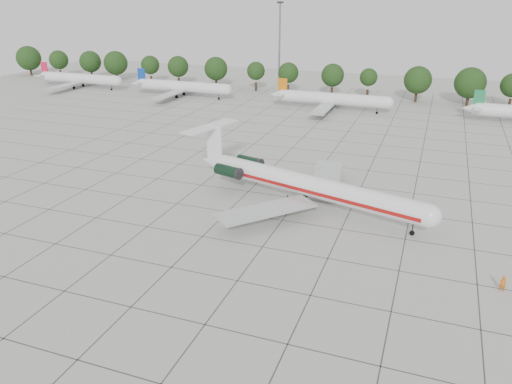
% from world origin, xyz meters
% --- Properties ---
extents(ground, '(260.00, 260.00, 0.00)m').
position_xyz_m(ground, '(0.00, 0.00, 0.00)').
color(ground, '#ABABA4').
rests_on(ground, ground).
extents(apron_joints, '(170.00, 170.00, 0.02)m').
position_xyz_m(apron_joints, '(0.00, 15.00, 0.01)').
color(apron_joints, '#383838').
rests_on(apron_joints, ground).
extents(main_airliner, '(38.06, 29.23, 9.08)m').
position_xyz_m(main_airliner, '(0.67, 6.13, 3.21)').
color(main_airliner, silver).
rests_on(main_airliner, ground).
extents(ground_crew, '(0.72, 0.54, 1.81)m').
position_xyz_m(ground_crew, '(26.25, -8.42, 0.90)').
color(ground_crew, '#D8610C').
rests_on(ground_crew, ground).
extents(bg_airliner_a, '(28.24, 27.20, 7.40)m').
position_xyz_m(bg_airliner_a, '(-88.36, 70.46, 2.91)').
color(bg_airliner_a, silver).
rests_on(bg_airliner_a, ground).
extents(bg_airliner_b, '(28.24, 27.20, 7.40)m').
position_xyz_m(bg_airliner_b, '(-51.76, 69.19, 2.91)').
color(bg_airliner_b, silver).
rests_on(bg_airliner_b, ground).
extents(bg_airliner_c, '(28.24, 27.20, 7.40)m').
position_xyz_m(bg_airliner_c, '(-7.76, 66.96, 2.91)').
color(bg_airliner_c, silver).
rests_on(bg_airliner_c, ground).
extents(tree_line, '(249.86, 8.44, 10.22)m').
position_xyz_m(tree_line, '(-11.68, 85.00, 5.98)').
color(tree_line, '#332114').
rests_on(tree_line, ground).
extents(floodlight_mast, '(1.60, 1.60, 25.45)m').
position_xyz_m(floodlight_mast, '(-30.00, 92.00, 14.28)').
color(floodlight_mast, slate).
rests_on(floodlight_mast, ground).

